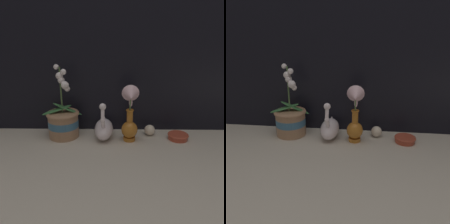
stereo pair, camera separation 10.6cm
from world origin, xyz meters
TOP-DOWN VIEW (x-y plane):
  - ground_plane at (0.00, 0.00)m, footprint 2.80×2.80m
  - window_backdrop at (0.00, 0.22)m, footprint 2.80×0.03m
  - orchid_potted_plant at (-0.29, 0.11)m, footprint 0.21×0.17m
  - swan_figurine at (-0.08, 0.10)m, footprint 0.10×0.21m
  - blue_vase at (0.06, 0.05)m, footprint 0.09×0.11m
  - glass_sphere at (0.17, 0.13)m, footprint 0.06×0.06m
  - amber_dish at (0.32, 0.08)m, footprint 0.11×0.11m

SIDE VIEW (x-z plane):
  - ground_plane at x=0.00m, z-range 0.00..0.00m
  - amber_dish at x=0.32m, z-range 0.00..0.03m
  - glass_sphere at x=0.17m, z-range 0.00..0.06m
  - swan_figurine at x=-0.08m, z-range -0.05..0.16m
  - orchid_potted_plant at x=-0.29m, z-range -0.10..0.28m
  - blue_vase at x=0.06m, z-range -0.02..0.28m
  - window_backdrop at x=0.00m, z-range 0.00..1.20m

